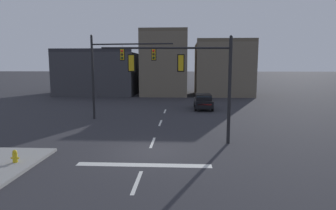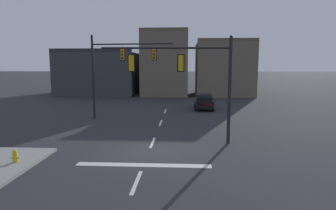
# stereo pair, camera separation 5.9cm
# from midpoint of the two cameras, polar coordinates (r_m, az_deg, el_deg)

# --- Properties ---
(ground_plane) EXTENTS (400.00, 400.00, 0.00)m
(ground_plane) POSITION_cam_midpoint_polar(r_m,az_deg,el_deg) (15.81, -3.94, -9.34)
(ground_plane) COLOR #2B2B30
(stop_bar_paint) EXTENTS (6.40, 0.50, 0.01)m
(stop_bar_paint) POSITION_cam_midpoint_polar(r_m,az_deg,el_deg) (13.93, -4.95, -11.75)
(stop_bar_paint) COLOR silver
(stop_bar_paint) RESTS_ON ground
(lane_centreline) EXTENTS (0.16, 26.40, 0.01)m
(lane_centreline) POSITION_cam_midpoint_polar(r_m,az_deg,el_deg) (17.72, -3.15, -7.41)
(lane_centreline) COLOR silver
(lane_centreline) RESTS_ON ground
(signal_mast_near_side) EXTENTS (7.57, 0.49, 6.39)m
(signal_mast_near_side) POSITION_cam_midpoint_polar(r_m,az_deg,el_deg) (16.96, 4.54, 6.39)
(signal_mast_near_side) COLOR black
(signal_mast_near_side) RESTS_ON ground
(signal_mast_far_side) EXTENTS (7.08, 0.86, 7.25)m
(signal_mast_far_side) POSITION_cam_midpoint_polar(r_m,az_deg,el_deg) (25.09, -10.63, 7.97)
(signal_mast_far_side) COLOR black
(signal_mast_far_side) RESTS_ON ground
(car_lot_nearside) EXTENTS (1.95, 4.47, 1.61)m
(car_lot_nearside) POSITION_cam_midpoint_polar(r_m,az_deg,el_deg) (30.98, 6.95, 0.76)
(car_lot_nearside) COLOR black
(car_lot_nearside) RESTS_ON ground
(fire_hydrant) EXTENTS (0.40, 0.30, 0.75)m
(fire_hydrant) POSITION_cam_midpoint_polar(r_m,az_deg,el_deg) (15.52, -28.12, -9.34)
(fire_hydrant) COLOR gold
(fire_hydrant) RESTS_ON ground
(building_row) EXTENTS (30.18, 13.84, 9.95)m
(building_row) POSITION_cam_midpoint_polar(r_m,az_deg,el_deg) (47.88, -3.87, 6.99)
(building_row) COLOR #38383D
(building_row) RESTS_ON ground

